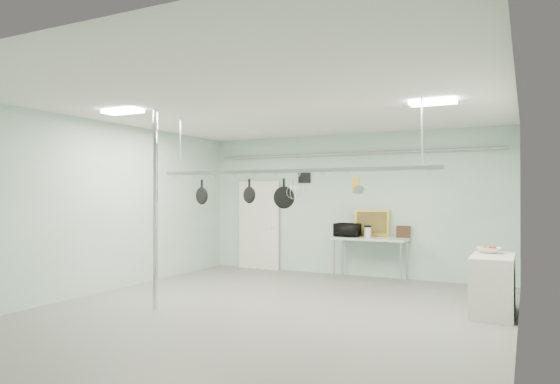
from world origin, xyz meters
The scene contains 25 objects.
floor centered at (0.00, 0.00, 0.00)m, with size 8.00×8.00×0.00m, color gray.
ceiling centered at (0.00, 0.00, 3.19)m, with size 7.00×8.00×0.02m, color silver.
back_wall centered at (0.00, 3.99, 1.60)m, with size 7.00×0.02×3.20m, color silver.
right_wall centered at (3.49, 0.00, 1.60)m, with size 0.02×8.00×3.20m, color silver.
door centered at (-2.30, 3.94, 1.05)m, with size 1.10×0.10×2.20m, color silver.
wall_vent centered at (-1.10, 3.97, 2.25)m, with size 0.30×0.04×0.30m, color black.
conduit_pipe centered at (0.00, 3.90, 2.75)m, with size 0.07×0.07×6.60m, color gray.
chrome_pole centered at (-1.70, -0.60, 1.60)m, with size 0.08×0.08×3.20m, color silver.
prep_table centered at (0.60, 3.60, 0.83)m, with size 1.60×0.70×0.91m.
side_cabinet centered at (3.15, 1.40, 0.45)m, with size 0.60×1.20×0.90m, color beige.
pot_rack centered at (0.20, 0.30, 2.23)m, with size 4.80×0.06×1.00m.
light_panel_left centered at (-2.20, -0.80, 3.16)m, with size 0.65×0.30×0.05m, color white.
light_panel_right centered at (2.40, 0.60, 3.16)m, with size 0.65×0.30×0.05m, color white.
microwave centered at (0.10, 3.58, 1.05)m, with size 0.52×0.35×0.29m, color black.
coffee_canister centered at (0.54, 3.63, 1.01)m, with size 0.15×0.15×0.21m, color silver.
painting_large centered at (0.55, 3.90, 1.20)m, with size 0.78×0.05×0.58m, color gold.
painting_small centered at (1.24, 3.90, 1.03)m, with size 0.30×0.04×0.25m, color #362113.
fruit_bowl centered at (3.08, 1.68, 0.95)m, with size 0.37×0.37×0.09m, color silver.
skillet_left centered at (-1.44, 0.30, 1.88)m, with size 0.30×0.06×0.41m, color black, non-canonical shape.
skillet_mid centered at (-0.49, 0.30, 1.89)m, with size 0.27×0.06×0.39m, color black, non-canonical shape.
skillet_right centered at (0.15, 0.30, 1.84)m, with size 0.35×0.06×0.49m, color black, non-canonical shape.
whisk centered at (0.31, 0.30, 1.91)m, with size 0.22×0.22×0.35m, color #AFAFB3, non-canonical shape.
grater centered at (1.34, 0.30, 1.96)m, with size 0.10×0.02×0.25m, color orange, non-canonical shape.
saucepan centered at (1.39, 0.30, 1.97)m, with size 0.13×0.08×0.24m, color #BCBDC1, non-canonical shape.
fruit_cluster centered at (3.08, 1.68, 0.99)m, with size 0.24×0.24×0.09m, color #A90F11, non-canonical shape.
Camera 1 is at (3.62, -6.84, 1.82)m, focal length 32.00 mm.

